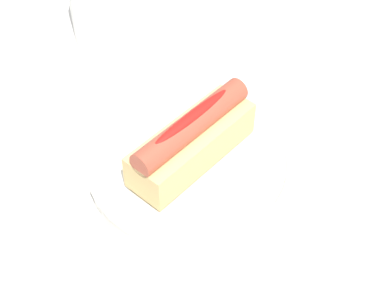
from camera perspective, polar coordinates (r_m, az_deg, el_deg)
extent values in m
plane|color=beige|center=(0.64, -1.59, -2.50)|extent=(2.40, 2.40, 0.00)
cylinder|color=silver|center=(0.62, 0.00, -2.44)|extent=(0.22, 0.22, 0.02)
torus|color=silver|center=(0.61, 0.00, -1.67)|extent=(0.23, 0.23, 0.01)
cube|color=#DBB270|center=(0.60, 0.00, 0.00)|extent=(0.15, 0.06, 0.04)
cylinder|color=#A84733|center=(0.58, 0.00, 1.91)|extent=(0.15, 0.04, 0.03)
ellipsoid|color=red|center=(0.57, 0.00, 2.76)|extent=(0.11, 0.02, 0.01)
cylinder|color=white|center=(0.52, -12.58, -12.78)|extent=(0.07, 0.07, 0.09)
cylinder|color=silver|center=(0.52, -12.50, -13.06)|extent=(0.06, 0.06, 0.08)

